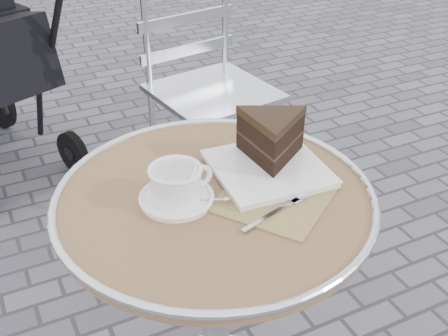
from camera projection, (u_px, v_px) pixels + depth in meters
name	position (u px, v px, depth m)	size (l,w,h in m)	color
cafe_table	(215.00, 252.00, 1.33)	(0.72, 0.72, 0.74)	silver
cappuccino_set	(177.00, 187.00, 1.20)	(0.18, 0.16, 0.08)	white
cake_plate_set	(271.00, 144.00, 1.31)	(0.33, 0.39, 0.13)	#8F764E
bistro_chair	(199.00, 61.00, 2.26)	(0.50, 0.50, 0.97)	silver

